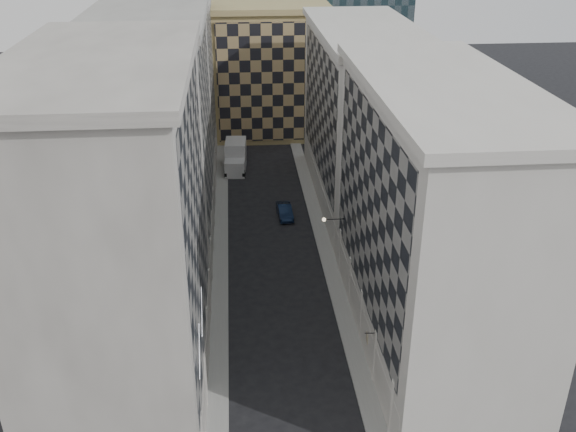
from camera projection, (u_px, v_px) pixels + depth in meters
sidewalk_west at (221, 251)px, 63.99m from camera, size 1.50×100.00×0.15m
sidewalk_east at (325, 247)px, 64.79m from camera, size 1.50×100.00×0.15m
bldg_left_a at (122, 240)px, 41.38m from camera, size 10.80×22.80×23.70m
bldg_left_b at (156, 136)px, 61.29m from camera, size 10.80×22.80×22.70m
bldg_left_c at (174, 83)px, 81.19m from camera, size 10.80×22.80×21.70m
bldg_right_a at (432, 220)px, 47.29m from camera, size 10.80×26.80×20.70m
bldg_right_b at (362, 117)px, 71.66m from camera, size 10.80×28.80×19.70m
tan_block at (269, 68)px, 94.32m from camera, size 16.80×14.80×18.80m
flagpoles_left at (200, 331)px, 38.98m from camera, size 0.10×6.33×2.33m
bracket_lamp at (326, 220)px, 56.66m from camera, size 1.98×0.36×0.36m
box_truck at (236, 158)px, 83.40m from camera, size 3.02×6.61×3.54m
dark_car at (285, 211)px, 70.86m from camera, size 1.72×4.32×1.40m
shop_sign at (367, 337)px, 45.19m from camera, size 0.78×0.68×0.76m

